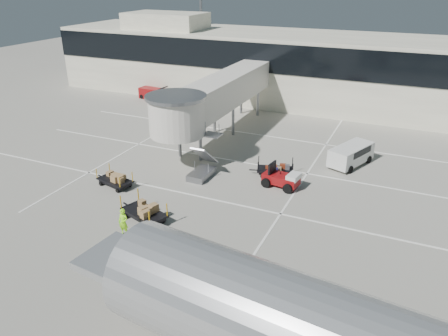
{
  "coord_description": "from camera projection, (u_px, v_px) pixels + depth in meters",
  "views": [
    {
      "loc": [
        12.89,
        -22.48,
        14.65
      ],
      "look_at": [
        1.33,
        3.21,
        2.0
      ],
      "focal_mm": 35.0,
      "sensor_mm": 36.0,
      "label": 1
    }
  ],
  "objects": [
    {
      "name": "terminal",
      "position": [
        302.0,
        68.0,
        52.89
      ],
      "size": [
        64.0,
        12.11,
        15.2
      ],
      "color": "white",
      "rests_on": "ground"
    },
    {
      "name": "suitcase_cart",
      "position": [
        275.0,
        170.0,
        34.28
      ],
      "size": [
        3.5,
        2.16,
        1.35
      ],
      "rotation": [
        0.0,
        0.0,
        0.3
      ],
      "color": "black",
      "rests_on": "ground"
    },
    {
      "name": "ground_worker",
      "position": [
        123.0,
        222.0,
        26.31
      ],
      "size": [
        0.65,
        0.44,
        1.77
      ],
      "primitive_type": "imported",
      "rotation": [
        0.0,
        0.0,
        0.02
      ],
      "color": "#8EF519",
      "rests_on": "ground"
    },
    {
      "name": "baggage_tug",
      "position": [
        282.0,
        179.0,
        32.4
      ],
      "size": [
        2.86,
        2.05,
        1.77
      ],
      "rotation": [
        0.0,
        0.0,
        -0.14
      ],
      "color": "maroon",
      "rests_on": "ground"
    },
    {
      "name": "jet_bridge",
      "position": [
        212.0,
        98.0,
        39.46
      ],
      "size": [
        5.7,
        20.4,
        6.03
      ],
      "color": "silver",
      "rests_on": "ground"
    },
    {
      "name": "ground",
      "position": [
        187.0,
        209.0,
        29.53
      ],
      "size": [
        140.0,
        140.0,
        0.0
      ],
      "primitive_type": "plane",
      "color": "#B6B3A3",
      "rests_on": "ground"
    },
    {
      "name": "box_cart_far",
      "position": [
        114.0,
        180.0,
        32.55
      ],
      "size": [
        3.4,
        1.91,
        1.3
      ],
      "rotation": [
        0.0,
        0.0,
        -0.22
      ],
      "color": "black",
      "rests_on": "ground"
    },
    {
      "name": "lane_markings",
      "position": [
        232.0,
        159.0,
        37.54
      ],
      "size": [
        40.0,
        30.0,
        0.02
      ],
      "color": "white",
      "rests_on": "ground"
    },
    {
      "name": "belt_loader",
      "position": [
        153.0,
        94.0,
        55.03
      ],
      "size": [
        3.84,
        1.83,
        1.79
      ],
      "rotation": [
        0.0,
        0.0,
        -0.11
      ],
      "color": "maroon",
      "rests_on": "ground"
    },
    {
      "name": "box_cart_near",
      "position": [
        144.0,
        213.0,
        27.97
      ],
      "size": [
        3.88,
        2.48,
        1.5
      ],
      "rotation": [
        0.0,
        0.0,
        -0.33
      ],
      "color": "black",
      "rests_on": "ground"
    },
    {
      "name": "minivan",
      "position": [
        352.0,
        153.0,
        36.02
      ],
      "size": [
        3.29,
        4.77,
        1.68
      ],
      "rotation": [
        0.0,
        0.0,
        -0.37
      ],
      "color": "white",
      "rests_on": "ground"
    }
  ]
}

